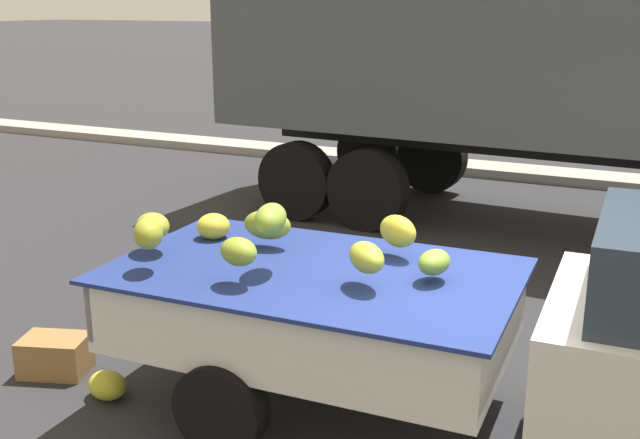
% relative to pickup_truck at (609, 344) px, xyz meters
% --- Properties ---
extents(ground, '(220.00, 220.00, 0.00)m').
position_rel_pickup_truck_xyz_m(ground, '(-0.56, 0.15, -0.88)').
color(ground, '#28282B').
extents(curb_strip, '(80.00, 0.80, 0.16)m').
position_rel_pickup_truck_xyz_m(curb_strip, '(-0.56, 8.47, -0.80)').
color(curb_strip, gray).
rests_on(curb_strip, ground).
extents(pickup_truck, '(5.09, 1.92, 1.70)m').
position_rel_pickup_truck_xyz_m(pickup_truck, '(0.00, 0.00, 0.00)').
color(pickup_truck, silver).
rests_on(pickup_truck, ground).
extents(fallen_banana_bunch_near_tailgate, '(0.38, 0.34, 0.21)m').
position_rel_pickup_truck_xyz_m(fallen_banana_bunch_near_tailgate, '(-3.45, -0.64, -0.77)').
color(fallen_banana_bunch_near_tailgate, gold).
rests_on(fallen_banana_bunch_near_tailgate, ground).
extents(produce_crate, '(0.61, 0.51, 0.31)m').
position_rel_pickup_truck_xyz_m(produce_crate, '(-4.11, -0.49, -0.73)').
color(produce_crate, olive).
rests_on(produce_crate, ground).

